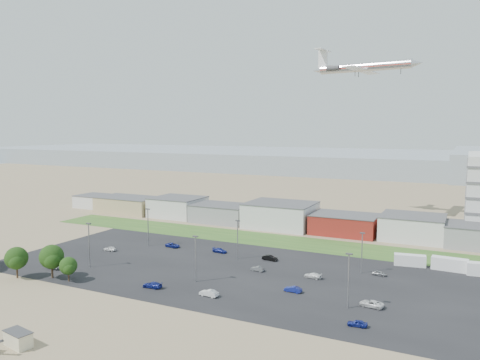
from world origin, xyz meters
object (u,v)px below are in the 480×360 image
Objects in this scene: portable_shed at (18,339)px; parked_car_9 at (173,245)px; parked_car_1 at (293,289)px; parked_car_13 at (209,293)px; airliner at (364,67)px; parked_car_7 at (257,269)px; parked_car_11 at (270,258)px; parked_car_3 at (152,285)px; box_trailer_a at (410,260)px; parked_car_12 at (313,275)px; parked_car_10 at (54,266)px; parked_car_0 at (371,304)px; parked_car_6 at (220,250)px; parked_car_5 at (110,249)px; parked_car_8 at (379,273)px; parked_car_2 at (357,323)px.

parked_car_9 is at bearing 112.00° from portable_shed.
parked_car_13 is (-14.12, -9.57, 0.06)m from parked_car_1.
airliner is 100.57m from parked_car_1.
parked_car_11 is (-0.80, 9.45, 0.11)m from parked_car_7.
portable_shed is 1.10× the size of parked_car_9.
parked_car_3 reaches higher than parked_car_7.
box_trailer_a is at bearing 128.18° from parked_car_3.
parked_car_7 is 13.13m from parked_car_12.
parked_car_3 is at bearing -86.98° from parked_car_10.
portable_shed reaches higher than parked_car_1.
parked_car_1 is at bearing -86.26° from parked_car_0.
parked_car_6 is at bearing -79.01° from parked_car_9.
airliner reaches higher than parked_car_13.
portable_shed reaches higher than parked_car_12.
airliner is at bearing 163.52° from parked_car_3.
parked_car_11 is (-13.02, 19.22, 0.06)m from parked_car_1.
parked_car_11 is (42.50, 10.58, 0.04)m from parked_car_5.
parked_car_7 is 31.75m from parked_car_9.
airliner reaches higher than parked_car_6.
parked_car_0 is at bearing 99.40° from parked_car_3.
portable_shed is 1.19× the size of parked_car_12.
parked_car_11 reaches higher than parked_car_0.
parked_car_6 is at bearing -108.16° from parked_car_0.
parked_car_11 is (-28.81, 20.36, 0.03)m from parked_car_0.
portable_shed is 53.56m from parked_car_7.
parked_car_7 is 0.83× the size of parked_car_13.
parked_car_11 reaches higher than parked_car_10.
box_trailer_a is 31.18m from parked_car_0.
parked_car_8 is 0.74× the size of parked_car_9.
parked_car_13 is at bearing -177.92° from parked_car_11.
parked_car_2 is at bearing 5.22° from parked_car_0.
box_trailer_a is 1.78× the size of parked_car_6.
parked_car_0 is 72.35m from parked_car_10.
portable_shed is 1.19× the size of parked_car_13.
parked_car_8 is at bearing -67.35° from airliner.
parked_car_9 is 44.28m from parked_car_12.
parked_car_11 is at bearing 151.67° from parked_car_3.
parked_car_6 is at bearing -176.44° from box_trailer_a.
parked_car_3 is 1.33× the size of parked_car_8.
parked_car_6 is at bearing -122.82° from parked_car_1.
parked_car_3 reaches higher than parked_car_12.
parked_car_2 is at bearing 70.15° from parked_car_5.
parked_car_1 is 23.28m from parked_car_8.
parked_car_7 is at bearing -125.54° from parked_car_1.
box_trailer_a reaches higher than parked_car_8.
parked_car_7 is 0.77× the size of parked_car_10.
portable_shed is 1.31× the size of parked_car_5.
airliner reaches higher than parked_car_5.
parked_car_3 reaches higher than parked_car_9.
parked_car_5 reaches higher than parked_car_8.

